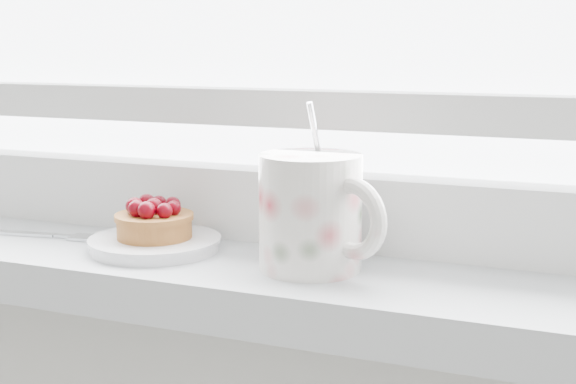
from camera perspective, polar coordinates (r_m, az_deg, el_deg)
The scene contains 4 objects.
saucer at distance 0.76m, azimuth -9.44°, elevation -3.65°, with size 0.12×0.12×0.01m, color white.
raspberry_tart at distance 0.76m, azimuth -9.51°, elevation -2.00°, with size 0.07×0.07×0.04m.
floral_mug at distance 0.68m, azimuth 1.81°, elevation -1.31°, with size 0.14×0.12×0.14m.
fork at distance 0.84m, azimuth -17.19°, elevation -2.91°, with size 0.19×0.05×0.00m.
Camera 1 is at (0.30, 1.26, 1.13)m, focal length 50.00 mm.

